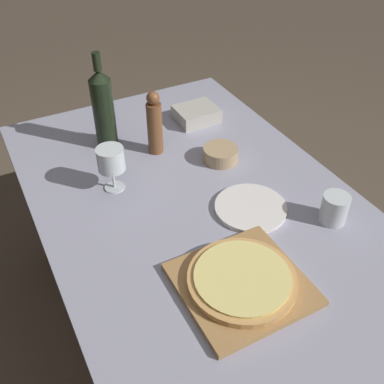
{
  "coord_description": "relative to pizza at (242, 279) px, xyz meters",
  "views": [
    {
      "loc": [
        -0.51,
        -0.93,
        1.64
      ],
      "look_at": [
        -0.03,
        -0.01,
        0.78
      ],
      "focal_mm": 42.0,
      "sensor_mm": 36.0,
      "label": 1
    }
  ],
  "objects": [
    {
      "name": "cutting_board",
      "position": [
        -0.0,
        0.0,
        -0.02
      ],
      "size": [
        0.31,
        0.3,
        0.02
      ],
      "color": "#A87A47",
      "rests_on": "dining_table"
    },
    {
      "name": "pepper_mill",
      "position": [
        0.06,
        0.66,
        0.08
      ],
      "size": [
        0.05,
        0.05,
        0.23
      ],
      "color": "brown",
      "rests_on": "dining_table"
    },
    {
      "name": "drinking_tumbler",
      "position": [
        0.37,
        0.08,
        0.02
      ],
      "size": [
        0.08,
        0.08,
        0.09
      ],
      "color": "silver",
      "rests_on": "dining_table"
    },
    {
      "name": "pizza",
      "position": [
        0.0,
        0.0,
        0.0
      ],
      "size": [
        0.28,
        0.28,
        0.02
      ],
      "color": "tan",
      "rests_on": "cutting_board"
    },
    {
      "name": "ground_plane",
      "position": [
        0.06,
        0.34,
        -0.75
      ],
      "size": [
        12.0,
        12.0,
        0.0
      ],
      "primitive_type": "plane",
      "color": "brown"
    },
    {
      "name": "dinner_plate",
      "position": [
        0.19,
        0.24,
        -0.02
      ],
      "size": [
        0.22,
        0.22,
        0.01
      ],
      "color": "white",
      "rests_on": "dining_table"
    },
    {
      "name": "wine_glass",
      "position": [
        -0.15,
        0.53,
        0.08
      ],
      "size": [
        0.09,
        0.09,
        0.15
      ],
      "color": "silver",
      "rests_on": "dining_table"
    },
    {
      "name": "food_container",
      "position": [
        0.29,
        0.79,
        -0.0
      ],
      "size": [
        0.16,
        0.13,
        0.06
      ],
      "color": "#BCB7AD",
      "rests_on": "dining_table"
    },
    {
      "name": "dining_table",
      "position": [
        0.06,
        0.34,
        -0.11
      ],
      "size": [
        0.95,
        1.52,
        0.72
      ],
      "color": "#9393A8",
      "rests_on": "ground_plane"
    },
    {
      "name": "small_bowl",
      "position": [
        0.24,
        0.51,
        -0.0
      ],
      "size": [
        0.12,
        0.12,
        0.05
      ],
      "color": "tan",
      "rests_on": "dining_table"
    },
    {
      "name": "wine_bottle",
      "position": [
        -0.08,
        0.78,
        0.12
      ],
      "size": [
        0.08,
        0.08,
        0.35
      ],
      "color": "black",
      "rests_on": "dining_table"
    }
  ]
}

